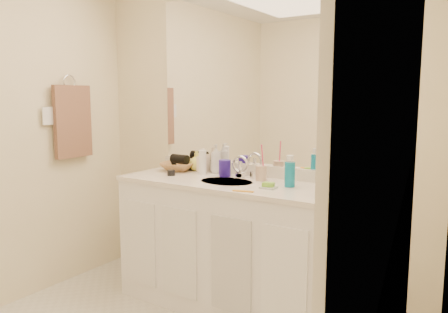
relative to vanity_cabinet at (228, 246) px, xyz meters
name	(u,v)px	position (x,y,z in m)	size (l,w,h in m)	color
wall_back	(249,130)	(0.00, 0.28, 0.77)	(2.60, 0.02, 2.40)	#F6E8C0
wall_right	(408,176)	(1.30, -1.02, 0.77)	(0.02, 2.60, 2.40)	#F6E8C0
vanity_cabinet	(228,246)	(0.00, 0.00, 0.00)	(1.50, 0.55, 0.85)	white
countertop	(228,183)	(0.00, 0.00, 0.44)	(1.52, 0.57, 0.03)	white
backsplash	(247,170)	(0.00, 0.26, 0.50)	(1.52, 0.03, 0.08)	silver
sink_basin	(226,183)	(0.00, -0.02, 0.44)	(0.37, 0.37, 0.02)	#BFB5A7
faucet	(240,169)	(0.00, 0.16, 0.51)	(0.02, 0.02, 0.11)	silver
mirror	(249,79)	(0.00, 0.27, 1.14)	(1.48, 0.01, 1.20)	white
blue_mug	(225,168)	(-0.11, 0.13, 0.51)	(0.08, 0.08, 0.12)	#2A169A
tan_cup	(261,173)	(0.18, 0.13, 0.51)	(0.07, 0.07, 0.10)	#CDAA90
toothbrush	(263,158)	(0.19, 0.13, 0.60)	(0.01, 0.01, 0.19)	#EC3E69
mouthwash_bottle	(290,174)	(0.43, 0.05, 0.53)	(0.07, 0.07, 0.16)	#0E7FAA
soap_dish	(268,187)	(0.34, -0.07, 0.46)	(0.10, 0.08, 0.01)	silver
green_soap	(268,184)	(0.34, -0.07, 0.48)	(0.07, 0.05, 0.02)	#77C42F
orange_comb	(243,191)	(0.26, -0.23, 0.46)	(0.13, 0.03, 0.01)	orange
dark_jar	(171,173)	(-0.45, -0.05, 0.47)	(0.06, 0.06, 0.04)	black
extra_white_bottle	(202,162)	(-0.29, 0.11, 0.54)	(0.06, 0.06, 0.18)	white
soap_bottle_white	(216,159)	(-0.24, 0.21, 0.56)	(0.08, 0.08, 0.21)	silver
soap_bottle_cream	(203,160)	(-0.35, 0.20, 0.54)	(0.08, 0.08, 0.18)	#F4DFC7
soap_bottle_yellow	(197,161)	(-0.43, 0.22, 0.53)	(0.12, 0.12, 0.15)	#F6F35F
wicker_basket	(178,166)	(-0.54, 0.14, 0.49)	(0.26, 0.26, 0.06)	olive
hair_dryer	(180,159)	(-0.52, 0.14, 0.54)	(0.07, 0.07, 0.14)	black
towel_ring	(69,82)	(-1.27, -0.25, 1.12)	(0.11, 0.11, 0.01)	silver
hand_towel	(73,122)	(-1.25, -0.25, 0.82)	(0.04, 0.32, 0.55)	brown
switch_plate	(48,116)	(-1.27, -0.45, 0.88)	(0.01, 0.09, 0.13)	white
door	(376,270)	(1.29, -1.32, 0.57)	(0.02, 0.82, 2.00)	silver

